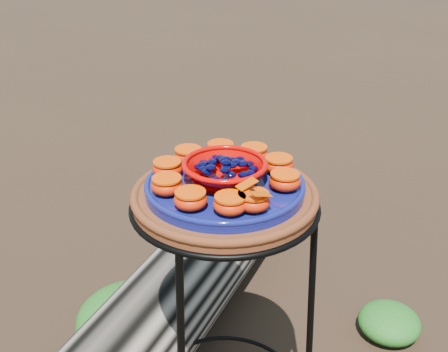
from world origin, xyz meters
TOP-DOWN VIEW (x-y plane):
  - plant_stand at (0.00, 0.00)m, footprint 0.44×0.44m
  - terracotta_saucer at (0.00, 0.00)m, footprint 0.39×0.39m
  - cobalt_plate at (0.00, 0.00)m, footprint 0.33×0.33m
  - red_bowl at (0.00, 0.00)m, footprint 0.17×0.17m
  - glass_gems at (0.00, 0.00)m, footprint 0.13×0.13m
  - orange_half_0 at (-0.02, -0.12)m, footprint 0.06×0.06m
  - orange_half_1 at (0.08, -0.09)m, footprint 0.06×0.06m
  - orange_half_2 at (0.12, -0.03)m, footprint 0.06×0.06m
  - orange_half_3 at (0.11, 0.05)m, footprint 0.06×0.06m
  - orange_half_4 at (0.06, 0.11)m, footprint 0.06×0.06m
  - orange_half_5 at (-0.01, 0.12)m, footprint 0.06×0.06m
  - orange_half_6 at (-0.08, 0.09)m, footprint 0.06×0.06m
  - orange_half_7 at (-0.12, 0.03)m, footprint 0.06×0.06m
  - orange_half_8 at (-0.11, -0.05)m, footprint 0.06×0.06m
  - orange_half_9 at (-0.06, -0.11)m, footprint 0.06×0.06m
  - butterfly at (-0.02, -0.12)m, footprint 0.09×0.06m
  - driftwood_log at (0.13, 0.43)m, footprint 1.57×1.19m
  - foliage_right at (0.66, 0.01)m, footprint 0.20×0.20m
  - foliage_back at (-0.04, 0.46)m, footprint 0.35×0.35m

SIDE VIEW (x-z plane):
  - foliage_right at x=0.66m, z-range 0.00..0.10m
  - foliage_back at x=-0.04m, z-range 0.00..0.17m
  - driftwood_log at x=0.13m, z-range 0.00..0.30m
  - plant_stand at x=0.00m, z-range 0.00..0.70m
  - terracotta_saucer at x=0.00m, z-range 0.70..0.73m
  - cobalt_plate at x=0.00m, z-range 0.73..0.75m
  - orange_half_0 at x=-0.02m, z-range 0.75..0.79m
  - orange_half_1 at x=0.08m, z-range 0.75..0.79m
  - orange_half_2 at x=0.12m, z-range 0.75..0.79m
  - orange_half_3 at x=0.11m, z-range 0.75..0.79m
  - orange_half_4 at x=0.06m, z-range 0.75..0.79m
  - orange_half_5 at x=-0.01m, z-range 0.75..0.79m
  - orange_half_6 at x=-0.08m, z-range 0.75..0.79m
  - orange_half_7 at x=-0.12m, z-range 0.75..0.79m
  - orange_half_8 at x=-0.11m, z-range 0.75..0.79m
  - orange_half_9 at x=-0.06m, z-range 0.75..0.79m
  - red_bowl at x=0.00m, z-range 0.75..0.80m
  - butterfly at x=-0.02m, z-range 0.79..0.80m
  - glass_gems at x=0.00m, z-range 0.80..0.82m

